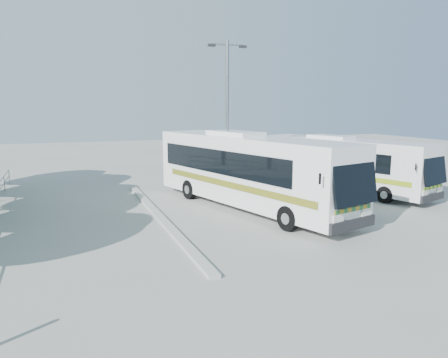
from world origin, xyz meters
name	(u,v)px	position (x,y,z in m)	size (l,w,h in m)	color
ground	(219,224)	(0.00, 0.00, 0.00)	(100.00, 100.00, 0.00)	#A5A5A0
kerb_divider	(160,217)	(-2.30, 2.00, 0.07)	(0.40, 16.00, 0.15)	#B2B2AD
coach_main	(248,169)	(2.52, 2.44, 2.07)	(6.21, 13.84, 3.78)	white
coach_adjacent	(342,163)	(10.01, 4.73, 1.80)	(5.86, 11.96, 3.28)	white
lamppost	(227,116)	(2.00, 4.12, 4.82)	(2.13, 0.26, 8.72)	gray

